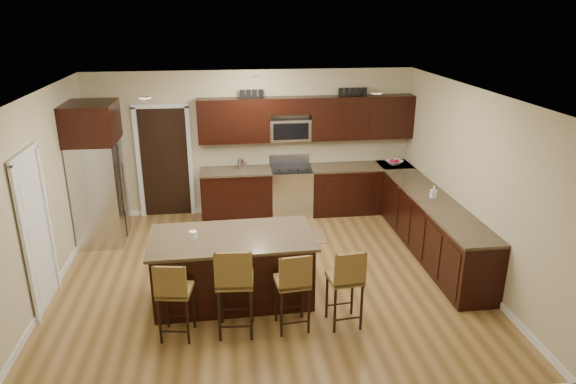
{
  "coord_description": "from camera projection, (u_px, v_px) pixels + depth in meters",
  "views": [
    {
      "loc": [
        -0.54,
        -6.64,
        3.75
      ],
      "look_at": [
        0.36,
        0.4,
        1.19
      ],
      "focal_mm": 32.0,
      "sensor_mm": 36.0,
      "label": 1
    }
  ],
  "objects": [
    {
      "name": "floor",
      "position": [
        267.0,
        278.0,
        7.53
      ],
      "size": [
        6.0,
        6.0,
        0.0
      ],
      "primitive_type": "plane",
      "color": "olive",
      "rests_on": "ground"
    },
    {
      "name": "ceiling",
      "position": [
        264.0,
        94.0,
        6.62
      ],
      "size": [
        6.0,
        6.0,
        0.0
      ],
      "primitive_type": "plane",
      "rotation": [
        3.14,
        0.0,
        0.0
      ],
      "color": "silver",
      "rests_on": "wall_back"
    },
    {
      "name": "wall_back",
      "position": [
        253.0,
        143.0,
        9.64
      ],
      "size": [
        6.0,
        0.0,
        6.0
      ],
      "primitive_type": "plane",
      "rotation": [
        1.57,
        0.0,
        0.0
      ],
      "color": "#C0B38B",
      "rests_on": "floor"
    },
    {
      "name": "wall_left",
      "position": [
        38.0,
        202.0,
        6.72
      ],
      "size": [
        0.0,
        5.5,
        5.5
      ],
      "primitive_type": "plane",
      "rotation": [
        1.57,
        0.0,
        1.57
      ],
      "color": "#C0B38B",
      "rests_on": "floor"
    },
    {
      "name": "wall_right",
      "position": [
        472.0,
        183.0,
        7.43
      ],
      "size": [
        0.0,
        5.5,
        5.5
      ],
      "primitive_type": "plane",
      "rotation": [
        1.57,
        0.0,
        -1.57
      ],
      "color": "#C0B38B",
      "rests_on": "floor"
    },
    {
      "name": "base_cabinets",
      "position": [
        368.0,
        207.0,
        8.95
      ],
      "size": [
        4.02,
        3.96,
        0.92
      ],
      "color": "black",
      "rests_on": "floor"
    },
    {
      "name": "upper_cabinets",
      "position": [
        310.0,
        117.0,
        9.45
      ],
      "size": [
        4.0,
        0.33,
        0.8
      ],
      "color": "black",
      "rests_on": "wall_back"
    },
    {
      "name": "range",
      "position": [
        291.0,
        191.0,
        9.74
      ],
      "size": [
        0.76,
        0.64,
        1.11
      ],
      "color": "silver",
      "rests_on": "floor"
    },
    {
      "name": "microwave",
      "position": [
        290.0,
        130.0,
        9.5
      ],
      "size": [
        0.76,
        0.31,
        0.4
      ],
      "primitive_type": "cube",
      "color": "silver",
      "rests_on": "upper_cabinets"
    },
    {
      "name": "doorway",
      "position": [
        165.0,
        163.0,
        9.54
      ],
      "size": [
        0.85,
        0.03,
        2.06
      ],
      "primitive_type": "cube",
      "color": "black",
      "rests_on": "floor"
    },
    {
      "name": "pantry_door",
      "position": [
        36.0,
        234.0,
        6.55
      ],
      "size": [
        0.03,
        0.8,
        2.04
      ],
      "primitive_type": "cube",
      "color": "white",
      "rests_on": "floor"
    },
    {
      "name": "letter_decor",
      "position": [
        302.0,
        93.0,
        9.27
      ],
      "size": [
        2.2,
        0.03,
        0.15
      ],
      "primitive_type": null,
      "color": "black",
      "rests_on": "upper_cabinets"
    },
    {
      "name": "island",
      "position": [
        233.0,
        269.0,
        6.89
      ],
      "size": [
        2.17,
        1.17,
        0.92
      ],
      "rotation": [
        0.0,
        0.0,
        0.02
      ],
      "color": "black",
      "rests_on": "floor"
    },
    {
      "name": "stool_left",
      "position": [
        174.0,
        292.0,
        5.96
      ],
      "size": [
        0.44,
        0.44,
        1.02
      ],
      "rotation": [
        0.0,
        0.0,
        -0.16
      ],
      "color": "olive",
      "rests_on": "floor"
    },
    {
      "name": "stool_mid",
      "position": [
        234.0,
        281.0,
        6.0
      ],
      "size": [
        0.47,
        0.47,
        1.17
      ],
      "rotation": [
        0.0,
        0.0,
        -0.07
      ],
      "color": "olive",
      "rests_on": "floor"
    },
    {
      "name": "stool_right",
      "position": [
        293.0,
        283.0,
        6.11
      ],
      "size": [
        0.43,
        0.43,
        1.05
      ],
      "rotation": [
        0.0,
        0.0,
        0.09
      ],
      "color": "olive",
      "rests_on": "floor"
    },
    {
      "name": "refrigerator",
      "position": [
        97.0,
        173.0,
        8.37
      ],
      "size": [
        0.79,
        0.92,
        2.35
      ],
      "color": "silver",
      "rests_on": "floor"
    },
    {
      "name": "floor_mat",
      "position": [
        297.0,
        236.0,
        8.9
      ],
      "size": [
        1.01,
        0.7,
        0.01
      ],
      "primitive_type": "cube",
      "rotation": [
        0.0,
        0.0,
        -0.06
      ],
      "color": "olive",
      "rests_on": "floor"
    },
    {
      "name": "fruit_bowl",
      "position": [
        394.0,
        162.0,
        9.81
      ],
      "size": [
        0.4,
        0.4,
        0.07
      ],
      "primitive_type": "imported",
      "rotation": [
        0.0,
        0.0,
        0.39
      ],
      "color": "silver",
      "rests_on": "base_cabinets"
    },
    {
      "name": "soap_bottle",
      "position": [
        434.0,
        192.0,
        8.06
      ],
      "size": [
        0.09,
        0.09,
        0.19
      ],
      "primitive_type": "imported",
      "rotation": [
        0.0,
        0.0,
        -0.06
      ],
      "color": "#B2B2B2",
      "rests_on": "base_cabinets"
    },
    {
      "name": "canister_tall",
      "position": [
        241.0,
        165.0,
        9.44
      ],
      "size": [
        0.12,
        0.12,
        0.21
      ],
      "primitive_type": "cylinder",
      "color": "silver",
      "rests_on": "base_cabinets"
    },
    {
      "name": "canister_short",
      "position": [
        244.0,
        166.0,
        9.46
      ],
      "size": [
        0.11,
        0.11,
        0.15
      ],
      "primitive_type": "cylinder",
      "color": "silver",
      "rests_on": "base_cabinets"
    },
    {
      "name": "island_jar",
      "position": [
        193.0,
        235.0,
        6.65
      ],
      "size": [
        0.1,
        0.1,
        0.1
      ],
      "primitive_type": "cylinder",
      "color": "white",
      "rests_on": "island"
    },
    {
      "name": "stool_extra",
      "position": [
        347.0,
        279.0,
        6.19
      ],
      "size": [
        0.43,
        0.43,
        1.05
      ],
      "rotation": [
        0.0,
        0.0,
        0.09
      ],
      "color": "olive",
      "rests_on": "floor"
    }
  ]
}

